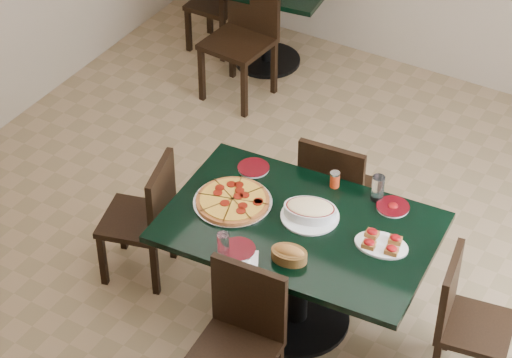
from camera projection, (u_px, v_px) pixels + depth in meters
The scene contains 19 objects.
floor at pixel (264, 276), 6.24m from camera, with size 5.50×5.50×0.00m, color #826A4B.
main_table at pixel (299, 249), 5.60m from camera, with size 1.55×1.06×0.75m.
back_table at pixel (268, 5), 7.89m from camera, with size 1.07×0.83×0.75m.
chair_far at pixel (336, 190), 6.12m from camera, with size 0.45×0.45×0.89m.
chair_near at pixel (240, 335), 5.18m from camera, with size 0.45×0.45×0.90m.
chair_right at pixel (464, 316), 5.35m from camera, with size 0.44×0.44×0.82m.
chair_left at pixel (147, 214), 5.98m from camera, with size 0.49×0.49×0.85m.
back_chair_near at pixel (245, 29), 7.54m from camera, with size 0.49×0.49×0.99m.
pepperoni_pizza at pixel (233, 201), 5.62m from camera, with size 0.45×0.45×0.04m.
lasagna_casserole at pixel (310, 211), 5.51m from camera, with size 0.34×0.33×0.09m.
bread_basket at pixel (289, 254), 5.24m from camera, with size 0.22×0.16×0.09m.
bruschetta_platter at pixel (382, 243), 5.33m from camera, with size 0.32×0.23×0.05m.
side_plate_near at pixel (238, 249), 5.32m from camera, with size 0.19×0.19×0.02m.
side_plate_far_r at pixel (393, 207), 5.59m from camera, with size 0.19×0.19×0.03m.
side_plate_far_l at pixel (253, 168), 5.87m from camera, with size 0.19×0.19×0.02m.
napkin_setting at pixel (246, 259), 5.26m from camera, with size 0.18×0.18×0.01m.
water_glass_a at pixel (378, 188), 5.61m from camera, with size 0.07×0.07×0.16m, color white.
water_glass_b at pixel (223, 244), 5.25m from camera, with size 0.07×0.07×0.14m, color white.
pepper_shaker at pixel (335, 179), 5.72m from camera, with size 0.06×0.06×0.10m.
Camera 1 is at (2.24, -3.91, 4.37)m, focal length 70.00 mm.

